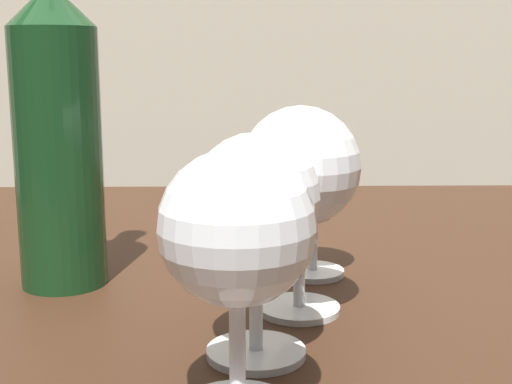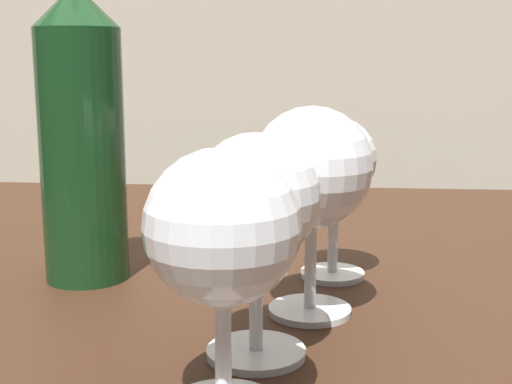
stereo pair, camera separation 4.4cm
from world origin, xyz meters
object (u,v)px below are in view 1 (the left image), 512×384
object	(u,v)px
wine_glass_chardonnay	(256,202)
wine_bottle	(57,128)
wine_glass_pinot	(237,234)
wine_glass_port	(301,171)
wine_glass_white	(314,162)

from	to	relation	value
wine_glass_chardonnay	wine_bottle	distance (m)	0.22
wine_glass_pinot	wine_glass_chardonnay	distance (m)	0.08
wine_glass_chardonnay	wine_bottle	bearing A→B (deg)	136.72
wine_glass_port	wine_bottle	xyz separation A→B (m)	(-0.20, 0.07, 0.02)
wine_glass_chardonnay	wine_glass_pinot	bearing A→B (deg)	-98.48
wine_glass_chardonnay	wine_glass_port	xyz separation A→B (m)	(0.03, 0.08, 0.01)
wine_glass_chardonnay	wine_glass_port	world-z (taller)	wine_glass_port
wine_glass_chardonnay	wine_glass_port	distance (m)	0.09
wine_glass_port	wine_bottle	distance (m)	0.21
wine_glass_pinot	wine_bottle	world-z (taller)	wine_bottle
wine_glass_port	wine_glass_white	distance (m)	0.09
wine_glass_chardonnay	wine_glass_white	bearing A→B (deg)	72.72
wine_glass_pinot	wine_bottle	xyz separation A→B (m)	(-0.15, 0.23, 0.03)
wine_glass_white	wine_bottle	bearing A→B (deg)	-174.73
wine_glass_port	wine_glass_white	size ratio (longest dim) A/B	1.11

